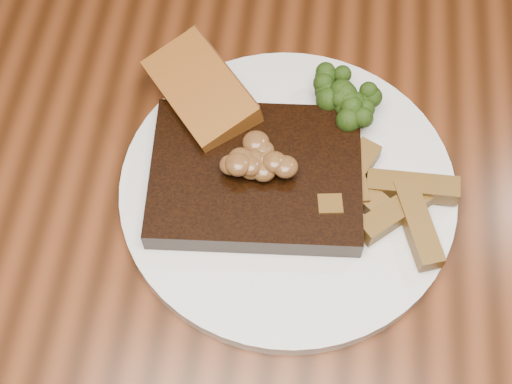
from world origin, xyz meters
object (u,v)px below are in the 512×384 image
Objects in this scene: dining_table at (267,246)px; garlic_bread at (203,104)px; plate at (287,190)px; potato_wedges at (369,198)px; steak at (256,177)px.

garlic_bread is (-0.07, 0.09, 0.12)m from dining_table.
plate is 2.69× the size of garlic_bread.
garlic_bread reaches higher than plate.
plate is at bearing 172.19° from potato_wedges.
dining_table is 0.10m from plate.
steak is (-0.01, 0.01, 0.12)m from dining_table.
steak is 0.10m from potato_wedges.
garlic_bread reaches higher than potato_wedges.
garlic_bread is at bearing 129.68° from dining_table.
garlic_bread is (-0.09, 0.07, 0.02)m from plate.
plate is at bearing 42.71° from dining_table.
steak is 1.78× the size of potato_wedges.
plate is 0.08m from potato_wedges.
garlic_bread is at bearing 140.57° from plate.
potato_wedges is (0.10, -0.01, -0.00)m from steak.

